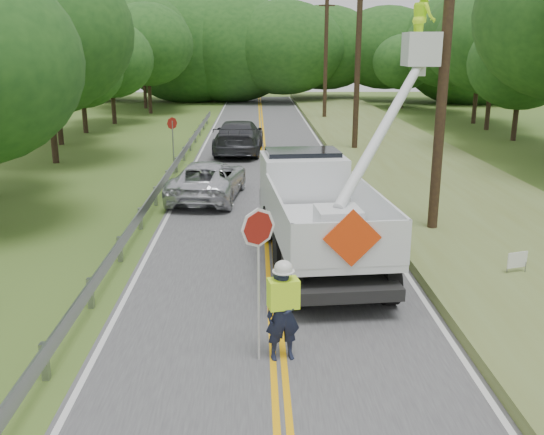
{
  "coord_description": "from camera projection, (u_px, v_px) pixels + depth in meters",
  "views": [
    {
      "loc": [
        -0.38,
        -8.44,
        5.64
      ],
      "look_at": [
        0.0,
        6.0,
        1.5
      ],
      "focal_mm": 39.52,
      "sensor_mm": 36.0,
      "label": 1
    }
  ],
  "objects": [
    {
      "name": "stop_sign_permanent",
      "position": [
        173.0,
        136.0,
        27.01
      ],
      "size": [
        0.41,
        0.4,
        2.59
      ],
      "color": "gray",
      "rests_on": "ground"
    },
    {
      "name": "suv_darkgrey",
      "position": [
        239.0,
        137.0,
        32.56
      ],
      "size": [
        2.81,
        6.26,
        1.78
      ],
      "primitive_type": "imported",
      "rotation": [
        0.0,
        0.0,
        3.09
      ],
      "color": "#35363B",
      "rests_on": "road"
    },
    {
      "name": "guardrail",
      "position": [
        165.0,
        179.0,
        23.74
      ],
      "size": [
        0.18,
        48.0,
        0.77
      ],
      "color": "gray",
      "rests_on": "ground"
    },
    {
      "name": "utility_poles",
      "position": [
        386.0,
        56.0,
        24.69
      ],
      "size": [
        1.6,
        43.3,
        10.0
      ],
      "color": "black",
      "rests_on": "ground"
    },
    {
      "name": "treeline_left",
      "position": [
        86.0,
        48.0,
        35.23
      ],
      "size": [
        9.66,
        56.2,
        10.31
      ],
      "color": "#332319",
      "rests_on": "ground"
    },
    {
      "name": "yard_sign",
      "position": [
        517.0,
        261.0,
        14.61
      ],
      "size": [
        0.55,
        0.2,
        0.82
      ],
      "color": "white",
      "rests_on": "ground"
    },
    {
      "name": "ground",
      "position": [
        282.0,
        409.0,
        9.67
      ],
      "size": [
        140.0,
        140.0,
        0.0
      ],
      "primitive_type": "plane",
      "color": "#3A5A23",
      "rests_on": "ground"
    },
    {
      "name": "suv_silver",
      "position": [
        208.0,
        180.0,
        22.81
      ],
      "size": [
        2.99,
        5.45,
        1.45
      ],
      "primitive_type": "imported",
      "rotation": [
        0.0,
        0.0,
        3.03
      ],
      "color": "silver",
      "rests_on": "road"
    },
    {
      "name": "tall_grass_verge",
      "position": [
        449.0,
        193.0,
        23.26
      ],
      "size": [
        7.0,
        96.0,
        0.3
      ],
      "primitive_type": "cube",
      "color": "olive",
      "rests_on": "ground"
    },
    {
      "name": "road",
      "position": [
        267.0,
        198.0,
        23.12
      ],
      "size": [
        7.2,
        96.0,
        0.03
      ],
      "color": "#444446",
      "rests_on": "ground"
    },
    {
      "name": "bucket_truck",
      "position": [
        320.0,
        195.0,
        16.79
      ],
      "size": [
        5.03,
        7.64,
        7.2
      ],
      "color": "black",
      "rests_on": "road"
    },
    {
      "name": "flagger",
      "position": [
        282.0,
        307.0,
        10.92
      ],
      "size": [
        1.12,
        0.56,
        2.93
      ],
      "color": "#191E33",
      "rests_on": "road"
    },
    {
      "name": "treeline_horizon",
      "position": [
        271.0,
        48.0,
        62.03
      ],
      "size": [
        56.84,
        14.95,
        12.08
      ],
      "color": "#1C4719",
      "rests_on": "ground"
    }
  ]
}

